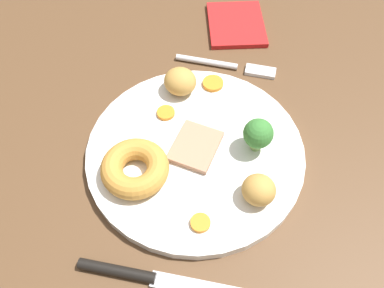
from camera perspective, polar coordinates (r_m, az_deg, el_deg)
name	(u,v)px	position (r cm, az deg, el deg)	size (l,w,h in cm)	color
dining_table	(197,152)	(54.02, 0.75, -1.20)	(120.00, 84.00, 3.60)	brown
dinner_plate	(192,152)	(51.09, 0.00, -1.08)	(27.68, 27.68, 1.40)	white
meat_slice_main	(193,146)	(50.24, 0.15, -0.28)	(6.48, 5.34, 0.80)	tan
yorkshire_pudding	(135,168)	(47.85, -8.17, -3.45)	(8.21, 8.21, 2.70)	#C68938
roast_potato_left	(180,81)	(55.42, -1.71, 8.94)	(4.52, 4.34, 3.49)	#BC8C42
roast_potato_right	(259,190)	(46.17, 9.52, -6.48)	(3.96, 3.85, 3.40)	#BC8C42
carrot_coin_front	(213,83)	(57.23, 3.02, 8.65)	(2.93, 2.93, 0.55)	orange
carrot_coin_back	(166,113)	(53.77, -3.76, 4.47)	(2.41, 2.41, 0.50)	orange
carrot_coin_side	(200,223)	(45.37, 1.21, -11.20)	(2.28, 2.28, 0.53)	orange
broccoli_floret	(258,136)	(48.81, 9.41, 1.20)	(3.72, 3.72, 4.83)	#8CB766
fork	(229,66)	(61.72, 5.26, 11.09)	(2.22, 15.30, 0.90)	silver
knife	(147,277)	(44.85, -6.45, -18.39)	(1.85, 18.52, 1.20)	black
folded_napkin	(236,24)	(69.06, 6.33, 16.65)	(11.00, 9.00, 0.80)	red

